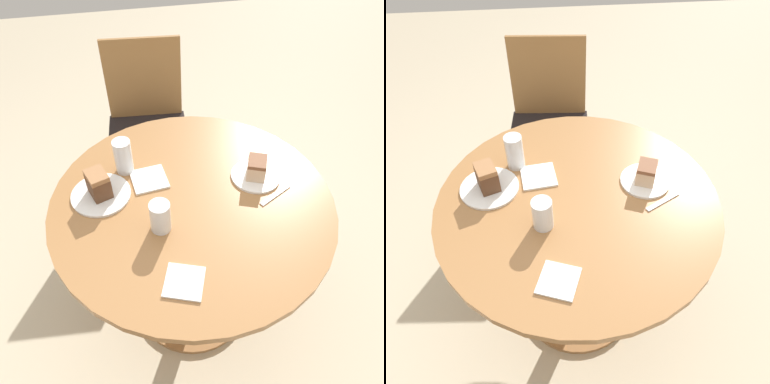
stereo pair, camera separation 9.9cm
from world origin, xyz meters
TOP-DOWN VIEW (x-y plane):
  - ground_plane at (0.00, 0.00)m, footprint 8.00×8.00m
  - table at (0.00, 0.00)m, footprint 1.07×1.07m
  - chair at (-0.08, 0.95)m, footprint 0.50×0.46m
  - plate_near at (0.27, 0.07)m, footprint 0.20×0.20m
  - plate_far at (-0.34, 0.09)m, footprint 0.23×0.23m
  - cake_slice_near at (0.27, 0.07)m, footprint 0.10×0.11m
  - cake_slice_far at (-0.34, 0.09)m, footprint 0.10×0.11m
  - glass_lemonade at (-0.23, 0.21)m, footprint 0.07×0.07m
  - glass_water at (-0.13, -0.11)m, footprint 0.07×0.07m
  - napkin_stack at (-0.14, 0.14)m, footprint 0.15×0.15m
  - fork at (0.31, -0.04)m, footprint 0.14×0.09m
  - napkin_side at (-0.10, -0.34)m, footprint 0.16×0.16m

SIDE VIEW (x-z plane):
  - ground_plane at x=0.00m, z-range 0.00..0.00m
  - chair at x=-0.08m, z-range 0.02..0.94m
  - table at x=0.00m, z-range 0.20..0.97m
  - fork at x=0.31m, z-range 0.77..0.78m
  - napkin_stack at x=-0.14m, z-range 0.77..0.78m
  - napkin_side at x=-0.10m, z-range 0.77..0.78m
  - plate_near at x=0.27m, z-range 0.77..0.78m
  - plate_far at x=-0.34m, z-range 0.77..0.78m
  - cake_slice_near at x=0.27m, z-range 0.78..0.86m
  - glass_water at x=-0.13m, z-range 0.76..0.88m
  - cake_slice_far at x=-0.34m, z-range 0.78..0.88m
  - glass_lemonade at x=-0.23m, z-range 0.76..0.91m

